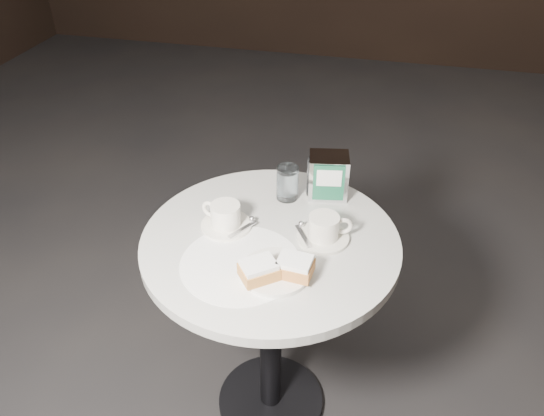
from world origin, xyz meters
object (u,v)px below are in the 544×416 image
at_px(water_glass_right, 319,177).
at_px(napkin_dispenser, 328,176).
at_px(cafe_table, 270,291).
at_px(coffee_cup_left, 225,217).
at_px(water_glass_left, 287,183).
at_px(coffee_cup_right, 324,230).
at_px(beignet_plate, 276,270).

bearing_deg(water_glass_right, napkin_dispenser, -1.18).
bearing_deg(napkin_dispenser, cafe_table, -126.09).
xyz_separation_m(coffee_cup_left, napkin_dispenser, (0.25, 0.22, 0.04)).
relative_size(coffee_cup_left, water_glass_right, 1.48).
bearing_deg(water_glass_left, coffee_cup_right, -51.25).
bearing_deg(coffee_cup_left, water_glass_left, 69.66).
bearing_deg(coffee_cup_left, napkin_dispenser, 58.37).
relative_size(cafe_table, coffee_cup_left, 4.26).
height_order(cafe_table, beignet_plate, beignet_plate).
height_order(beignet_plate, water_glass_left, water_glass_left).
bearing_deg(coffee_cup_right, cafe_table, 175.11).
bearing_deg(water_glass_right, coffee_cup_right, -76.96).
xyz_separation_m(cafe_table, coffee_cup_left, (-0.13, 0.02, 0.23)).
bearing_deg(cafe_table, beignet_plate, -71.22).
relative_size(coffee_cup_left, coffee_cup_right, 1.00).
bearing_deg(beignet_plate, coffee_cup_right, 62.33).
distance_m(cafe_table, beignet_plate, 0.27).
bearing_deg(napkin_dispenser, beignet_plate, -110.12).
bearing_deg(cafe_table, napkin_dispenser, 63.97).
bearing_deg(beignet_plate, cafe_table, 108.78).
relative_size(water_glass_left, water_glass_right, 0.88).
distance_m(beignet_plate, water_glass_right, 0.39).
distance_m(coffee_cup_right, water_glass_right, 0.22).
distance_m(cafe_table, water_glass_left, 0.32).
bearing_deg(water_glass_left, beignet_plate, -82.48).
xyz_separation_m(coffee_cup_left, coffee_cup_right, (0.27, 0.01, 0.00)).
bearing_deg(napkin_dispenser, coffee_cup_right, -93.98).
bearing_deg(coffee_cup_right, water_glass_right, 86.55).
xyz_separation_m(coffee_cup_left, water_glass_right, (0.22, 0.22, 0.03)).
relative_size(cafe_table, beignet_plate, 3.33).
xyz_separation_m(beignet_plate, coffee_cup_right, (0.09, 0.17, 0.01)).
bearing_deg(coffee_cup_left, coffee_cup_right, 18.68).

